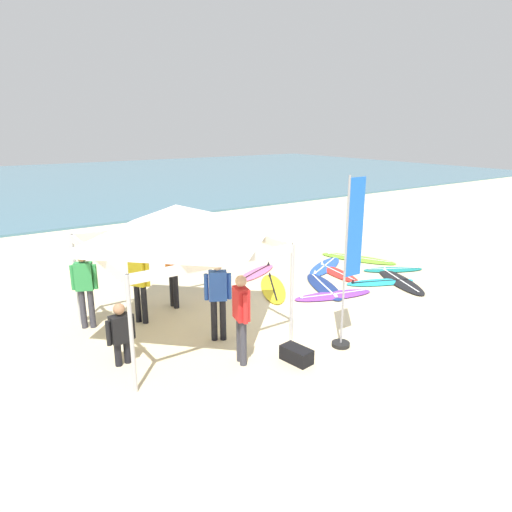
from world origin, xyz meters
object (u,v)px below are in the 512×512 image
Objects in this scene: surfboard_cyan at (380,282)px; surfboard_black at (400,281)px; surfboard_pink at (257,273)px; person_blue at (218,295)px; surfboard_red at (337,272)px; surfboard_lime at (358,258)px; surfboard_purple at (333,295)px; surfboard_blue at (325,266)px; surfboard_teal at (393,269)px; person_yellow at (139,281)px; person_black at (121,331)px; gear_bag_near_tent at (296,355)px; surfboard_navy at (324,286)px; surfboard_yellow at (273,288)px; banner_flag at (349,270)px; person_green at (85,285)px; person_red at (241,313)px; person_orange at (173,268)px; canopy_tent at (177,222)px.

surfboard_cyan and surfboard_black have the same top height.
person_blue reaches higher than surfboard_pink.
surfboard_pink and surfboard_red have the same top height.
surfboard_lime is (1.27, 2.02, -0.00)m from surfboard_cyan.
surfboard_purple is 1.31× the size of person_blue.
surfboard_blue is 0.88× the size of surfboard_lime.
person_yellow is at bearing 174.63° from surfboard_teal.
person_yellow is at bearing -174.56° from surfboard_lime.
surfboard_blue is 2.21m from surfboard_pink.
person_black reaches higher than surfboard_lime.
surfboard_navy is at bearing 40.05° from gear_bag_near_tent.
surfboard_lime is (3.61, -0.67, -0.00)m from surfboard_pink.
person_black reaches higher than surfboard_yellow.
banner_flag reaches higher than gear_bag_near_tent.
surfboard_purple is 2.37m from surfboard_black.
person_red is at bearing -59.63° from person_green.
banner_flag reaches higher than surfboard_black.
surfboard_yellow is 1.43m from surfboard_pink.
banner_flag reaches higher than person_red.
person_orange is (-5.23, -0.27, 0.95)m from surfboard_blue.
person_blue reaches higher than surfboard_teal.
person_green reaches higher than surfboard_cyan.
person_green is at bearing 159.26° from person_yellow.
surfboard_yellow is 3.66m from surfboard_black.
surfboard_yellow is at bearing 17.45° from canopy_tent.
person_orange is at bearing 100.28° from gear_bag_near_tent.
surfboard_lime is at bearing 22.87° from surfboard_red.
person_red is 1.00× the size of person_orange.
surfboard_teal and surfboard_purple have the same top height.
person_black is at bearing -170.81° from surfboard_navy.
person_black is at bearing 146.64° from gear_bag_near_tent.
surfboard_cyan is at bearing 15.18° from person_red.
surfboard_red is (-0.13, -0.65, 0.00)m from surfboard_blue.
surfboard_lime is at bearing 72.27° from surfboard_black.
person_black is 4.42m from banner_flag.
surfboard_lime is 0.75× the size of banner_flag.
surfboard_lime is at bearing 2.18° from person_green.
surfboard_purple is (-1.44, -1.33, -0.00)m from surfboard_red.
surfboard_yellow is 2.90m from person_orange.
banner_flag is (-3.29, -4.09, 1.54)m from surfboard_blue.
surfboard_blue is 5.47m from banner_flag.
person_yellow is 0.50× the size of banner_flag.
person_green is at bearing 133.45° from person_blue.
surfboard_purple is (0.52, -2.69, -0.00)m from surfboard_pink.
surfboard_teal is 1.80m from surfboard_red.
surfboard_blue is 3.75× the size of gear_bag_near_tent.
gear_bag_near_tent is at bearing -66.21° from person_blue.
banner_flag is at bearing -102.78° from surfboard_yellow.
person_blue and person_red have the same top height.
surfboard_red is 1.22× the size of person_yellow.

